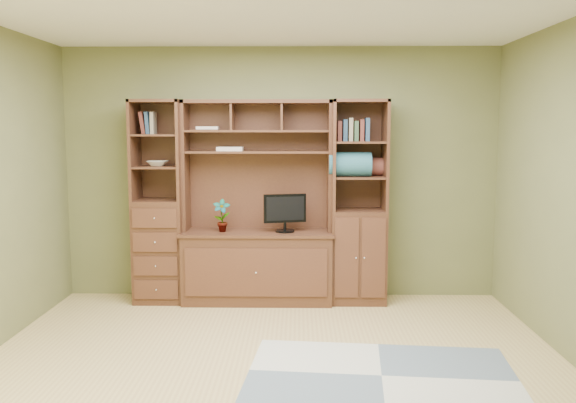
{
  "coord_description": "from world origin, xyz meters",
  "views": [
    {
      "loc": [
        0.18,
        -4.35,
        1.78
      ],
      "look_at": [
        0.09,
        1.2,
        1.1
      ],
      "focal_mm": 38.0,
      "sensor_mm": 36.0,
      "label": 1
    }
  ],
  "objects_px": {
    "left_tower": "(159,202)",
    "monitor": "(285,206)",
    "center_hutch": "(257,202)",
    "right_tower": "(358,202)"
  },
  "relations": [
    {
      "from": "left_tower",
      "to": "monitor",
      "type": "height_order",
      "value": "left_tower"
    },
    {
      "from": "center_hutch",
      "to": "left_tower",
      "type": "bearing_deg",
      "value": 177.71
    },
    {
      "from": "center_hutch",
      "to": "monitor",
      "type": "height_order",
      "value": "center_hutch"
    },
    {
      "from": "left_tower",
      "to": "monitor",
      "type": "distance_m",
      "value": 1.28
    },
    {
      "from": "left_tower",
      "to": "right_tower",
      "type": "relative_size",
      "value": 1.0
    },
    {
      "from": "monitor",
      "to": "right_tower",
      "type": "bearing_deg",
      "value": -7.8
    },
    {
      "from": "left_tower",
      "to": "center_hutch",
      "type": "bearing_deg",
      "value": -2.29
    },
    {
      "from": "left_tower",
      "to": "right_tower",
      "type": "height_order",
      "value": "same"
    },
    {
      "from": "center_hutch",
      "to": "right_tower",
      "type": "xyz_separation_m",
      "value": [
        1.02,
        0.04,
        0.0
      ]
    },
    {
      "from": "center_hutch",
      "to": "monitor",
      "type": "relative_size",
      "value": 3.88
    }
  ]
}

